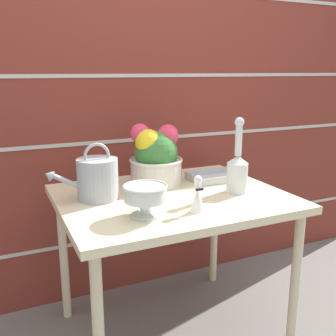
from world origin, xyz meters
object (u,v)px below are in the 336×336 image
watering_can (97,178)px  figurine_vase (198,197)px  crystal_pedestal_bowl (145,195)px  glass_decanter (237,170)px  wire_tray (215,178)px  flower_planter (155,157)px

watering_can → figurine_vase: bearing=-45.1°
crystal_pedestal_bowl → glass_decanter: size_ratio=0.50×
figurine_vase → watering_can: bearing=134.9°
figurine_vase → wire_tray: bearing=50.5°
watering_can → wire_tray: 0.66m
flower_planter → figurine_vase: size_ratio=2.01×
crystal_pedestal_bowl → wire_tray: size_ratio=0.64×
wire_tray → glass_decanter: bearing=-95.6°
crystal_pedestal_bowl → glass_decanter: glass_decanter is taller
flower_planter → wire_tray: 0.35m
watering_can → figurine_vase: size_ratio=2.11×
watering_can → crystal_pedestal_bowl: (0.12, -0.30, -0.01)m
flower_planter → glass_decanter: size_ratio=0.87×
wire_tray → figurine_vase: bearing=-129.5°
watering_can → glass_decanter: size_ratio=0.91×
watering_can → flower_planter: bearing=17.5°
watering_can → flower_planter: size_ratio=1.05×
glass_decanter → figurine_vase: glass_decanter is taller
crystal_pedestal_bowl → wire_tray: (0.54, 0.35, -0.08)m
watering_can → flower_planter: 0.35m
watering_can → figurine_vase: (0.33, -0.33, -0.03)m
flower_planter → glass_decanter: 0.42m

